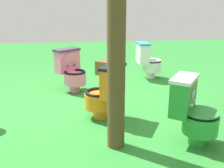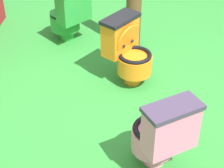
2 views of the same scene
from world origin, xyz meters
The scene contains 7 objects.
ground centered at (0.00, 0.00, 0.00)m, with size 14.00×14.00×0.00m, color #2D8433.
toilet_pink centered at (-0.87, -0.35, 0.37)m, with size 0.64×0.62×0.73m.
toilet_orange centered at (0.35, 0.10, 0.37)m, with size 0.59×0.63×0.73m.
toilet_white centered at (-1.49, 1.16, 0.37)m, with size 0.43×0.49×0.73m.
toilet_green centered at (1.08, 0.95, 0.37)m, with size 0.62×0.63×0.73m.
wooden_post centered at (1.04, 0.13, 0.86)m, with size 0.18×0.18×1.71m, color brown.
small_crate centered at (-1.90, 0.34, 0.15)m, with size 0.33×0.28×0.29m, color brown.
Camera 1 is at (3.49, -0.24, 1.44)m, focal length 41.82 mm.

